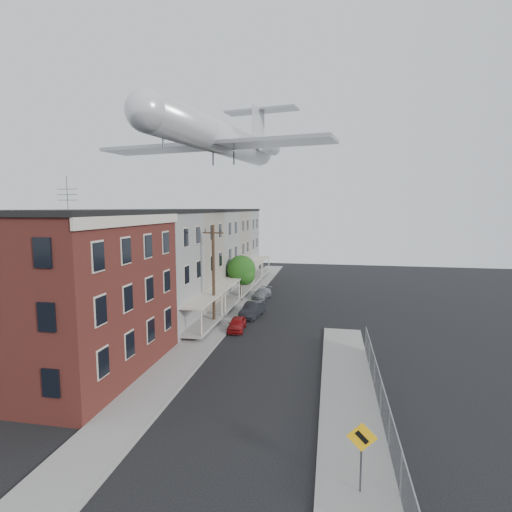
{
  "coord_description": "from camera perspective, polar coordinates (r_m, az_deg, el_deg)",
  "views": [
    {
      "loc": [
        4.34,
        -14.92,
        10.41
      ],
      "look_at": [
        0.16,
        7.34,
        7.68
      ],
      "focal_mm": 28.0,
      "sensor_mm": 36.0,
      "label": 1
    }
  ],
  "objects": [
    {
      "name": "car_far",
      "position": [
        46.41,
        0.86,
        -5.38
      ],
      "size": [
        2.06,
        4.08,
        1.14
      ],
      "primitive_type": "imported",
      "rotation": [
        0.0,
        0.0,
        -0.12
      ],
      "color": "gray",
      "rests_on": "ground"
    },
    {
      "name": "car_near",
      "position": [
        34.62,
        -2.75,
        -9.67
      ],
      "size": [
        1.56,
        3.4,
        1.13
      ],
      "primitive_type": "imported",
      "rotation": [
        0.0,
        0.0,
        0.07
      ],
      "color": "maroon",
      "rests_on": "ground"
    },
    {
      "name": "sidewalk_left",
      "position": [
        41.46,
        -3.47,
        -7.61
      ],
      "size": [
        3.0,
        62.0,
        0.12
      ],
      "primitive_type": "cube",
      "color": "gray",
      "rests_on": "ground"
    },
    {
      "name": "chainlink_fence",
      "position": [
        22.19,
        17.4,
        -18.56
      ],
      "size": [
        0.06,
        18.06,
        1.9
      ],
      "color": "gray",
      "rests_on": "ground"
    },
    {
      "name": "corner_building",
      "position": [
        27.84,
        -25.65,
        -4.69
      ],
      "size": [
        10.31,
        12.3,
        12.15
      ],
      "color": "#3B1612",
      "rests_on": "ground"
    },
    {
      "name": "airplane",
      "position": [
        38.38,
        -4.94,
        16.38
      ],
      "size": [
        21.84,
        24.95,
        7.17
      ],
      "color": "silver",
      "rests_on": "ground"
    },
    {
      "name": "curb_left",
      "position": [
        41.14,
        -1.49,
        -7.7
      ],
      "size": [
        0.15,
        62.0,
        0.14
      ],
      "primitive_type": "cube",
      "color": "gray",
      "rests_on": "ground"
    },
    {
      "name": "car_mid",
      "position": [
        38.73,
        -0.53,
        -7.68
      ],
      "size": [
        2.0,
        4.31,
        1.37
      ],
      "primitive_type": "imported",
      "rotation": [
        0.0,
        0.0,
        -0.14
      ],
      "color": "black",
      "rests_on": "ground"
    },
    {
      "name": "row_house_a",
      "position": [
        35.79,
        -16.6,
        -1.91
      ],
      "size": [
        11.98,
        7.0,
        10.3
      ],
      "color": "slate",
      "rests_on": "ground"
    },
    {
      "name": "row_house_e",
      "position": [
        61.84,
        -4.69,
        1.94
      ],
      "size": [
        11.98,
        7.0,
        10.3
      ],
      "color": "slate",
      "rests_on": "ground"
    },
    {
      "name": "row_house_b",
      "position": [
        42.07,
        -12.25,
        -0.51
      ],
      "size": [
        11.98,
        7.0,
        10.3
      ],
      "color": "gray",
      "rests_on": "ground"
    },
    {
      "name": "ground",
      "position": [
        18.7,
        -5.2,
        -26.99
      ],
      "size": [
        120.0,
        120.0,
        0.0
      ],
      "primitive_type": "plane",
      "color": "black",
      "rests_on": "ground"
    },
    {
      "name": "warning_sign",
      "position": [
        16.35,
        14.84,
        -24.81
      ],
      "size": [
        1.1,
        0.11,
        2.8
      ],
      "color": "#515156",
      "rests_on": "ground"
    },
    {
      "name": "street_tree",
      "position": [
        44.46,
        -1.98,
        -2.15
      ],
      "size": [
        3.22,
        3.2,
        5.2
      ],
      "color": "black",
      "rests_on": "ground"
    },
    {
      "name": "row_house_c",
      "position": [
        48.55,
        -9.05,
        0.53
      ],
      "size": [
        11.98,
        7.0,
        10.3
      ],
      "color": "slate",
      "rests_on": "ground"
    },
    {
      "name": "sidewalk_right",
      "position": [
        23.37,
        13.13,
        -19.61
      ],
      "size": [
        3.0,
        26.0,
        0.12
      ],
      "primitive_type": "cube",
      "color": "gray",
      "rests_on": "ground"
    },
    {
      "name": "curb_right",
      "position": [
        23.34,
        9.36,
        -19.53
      ],
      "size": [
        0.15,
        26.0,
        0.14
      ],
      "primitive_type": "cube",
      "color": "gray",
      "rests_on": "ground"
    },
    {
      "name": "row_house_d",
      "position": [
        55.15,
        -6.61,
        1.32
      ],
      "size": [
        11.98,
        7.0,
        10.3
      ],
      "color": "gray",
      "rests_on": "ground"
    },
    {
      "name": "utility_pole",
      "position": [
        34.86,
        -6.08,
        -2.65
      ],
      "size": [
        1.8,
        0.26,
        9.0
      ],
      "color": "black",
      "rests_on": "ground"
    }
  ]
}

